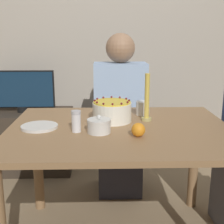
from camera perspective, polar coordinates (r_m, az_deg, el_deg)
wall_behind at (r=3.07m, az=0.06°, el=14.91°), size 8.00×0.05×2.60m
dining_table at (r=1.79m, az=1.44°, el=-6.46°), size 1.25×0.97×0.75m
cake at (r=1.86m, az=0.00°, el=0.12°), size 0.23×0.23×0.13m
sugar_bowl at (r=1.65m, az=-2.39°, el=-2.54°), size 0.13×0.13×0.10m
sugar_shaker at (r=1.67m, az=-6.56°, el=-1.68°), size 0.05×0.05×0.12m
plate_stack at (r=1.78m, az=-13.10°, el=-2.58°), size 0.20×0.20×0.02m
candle at (r=1.87m, az=6.39°, el=1.88°), size 0.06×0.06×0.28m
cup at (r=2.02m, az=5.63°, el=0.71°), size 0.09×0.09×0.09m
orange_fruit_0 at (r=1.59m, az=4.83°, el=-3.26°), size 0.07×0.07×0.07m
person_man_blue_shirt at (r=2.46m, az=1.45°, el=-2.41°), size 0.40×0.34×1.26m
side_cabinet at (r=3.06m, az=-15.60°, el=-5.07°), size 0.87×0.45×0.56m
tv_monitor at (r=2.94m, az=-16.20°, el=3.82°), size 0.59×0.10×0.38m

